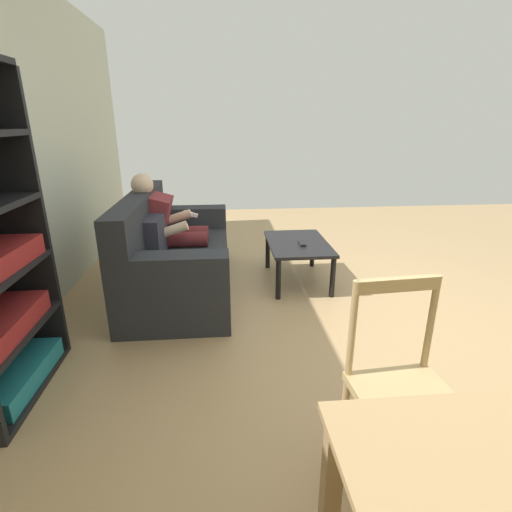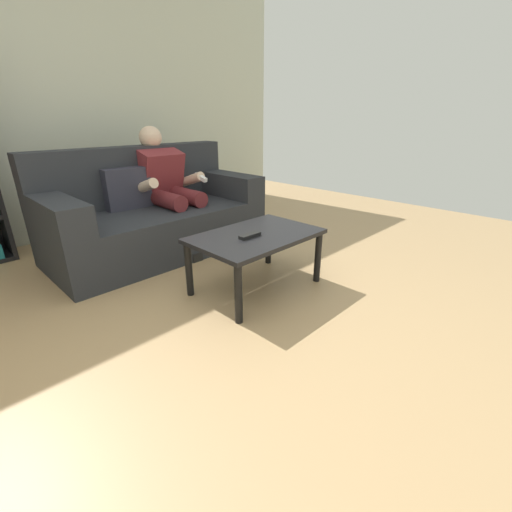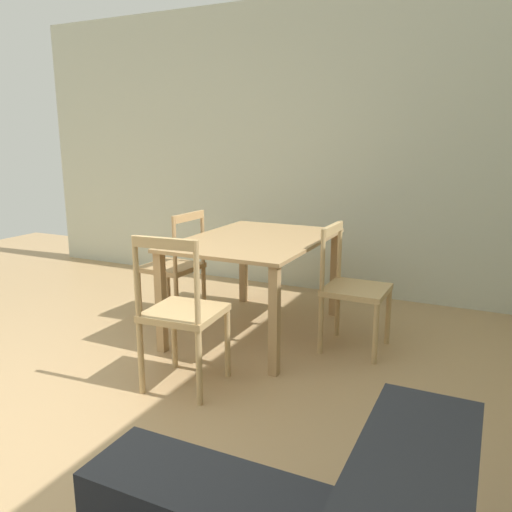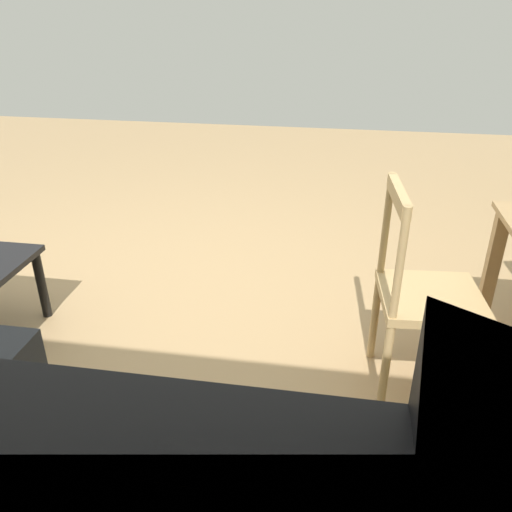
{
  "view_description": "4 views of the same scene",
  "coord_description": "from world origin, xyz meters",
  "views": [
    {
      "loc": [
        -2.55,
        1.22,
        1.59
      ],
      "look_at": [
        -0.61,
        1.04,
        0.9
      ],
      "focal_mm": 27.16,
      "sensor_mm": 36.0,
      "label": 1
    },
    {
      "loc": [
        -0.53,
        -1.17,
        1.19
      ],
      "look_at": [
        1.12,
        0.46,
        0.25
      ],
      "focal_mm": 24.28,
      "sensor_mm": 36.0,
      "label": 2
    },
    {
      "loc": [
        1.12,
        2.07,
        1.46
      ],
      "look_at": [
        -2.24,
        0.45,
        0.6
      ],
      "focal_mm": 35.67,
      "sensor_mm": 36.0,
      "label": 3
    },
    {
      "loc": [
        -0.84,
        2.44,
        1.62
      ],
      "look_at": [
        -0.61,
        1.04,
        0.9
      ],
      "focal_mm": 36.67,
      "sensor_mm": 36.0,
      "label": 4
    }
  ],
  "objects": [
    {
      "name": "dining_chair_facing_couch",
      "position": [
        -1.23,
        0.46,
        0.47
      ],
      "size": [
        0.45,
        0.45,
        0.94
      ],
      "color": "tan",
      "rests_on": "ground_plane"
    },
    {
      "name": "dining_chair_by_doorway",
      "position": [
        -2.24,
        -0.29,
        0.44
      ],
      "size": [
        0.44,
        0.44,
        0.89
      ],
      "color": "tan",
      "rests_on": "ground_plane"
    },
    {
      "name": "dining_table",
      "position": [
        -2.24,
        0.45,
        0.64
      ],
      "size": [
        1.36,
        0.96,
        0.74
      ],
      "color": "tan",
      "rests_on": "ground_plane"
    },
    {
      "name": "wall_side",
      "position": [
        -3.58,
        0.0,
        1.37
      ],
      "size": [
        0.12,
        5.58,
        2.74
      ],
      "primitive_type": "cube",
      "color": "beige",
      "rests_on": "ground_plane"
    },
    {
      "name": "dining_chair_near_wall",
      "position": [
        -2.24,
        1.2,
        0.44
      ],
      "size": [
        0.43,
        0.43,
        0.88
      ],
      "color": "tan",
      "rests_on": "ground_plane"
    }
  ]
}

